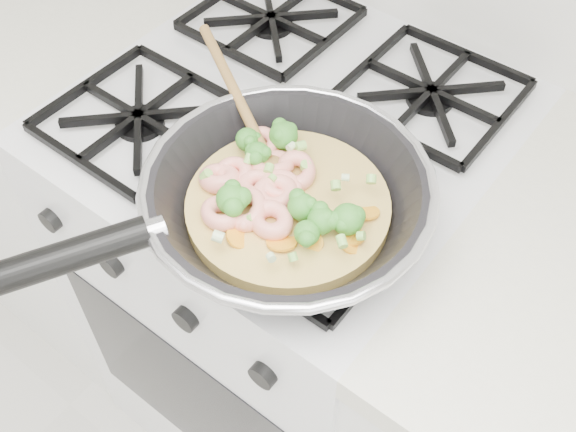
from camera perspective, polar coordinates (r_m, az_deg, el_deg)
The scene contains 3 objects.
stove at distance 1.33m, azimuth -0.04°, elevation -5.56°, with size 0.60×0.60×0.92m.
counter_left at distance 1.78m, azimuth -21.09°, elevation 7.91°, with size 1.00×0.60×0.90m.
skillet at distance 0.80m, azimuth -0.46°, elevation 1.48°, with size 0.43×0.47×0.10m.
Camera 1 is at (0.45, 1.12, 1.57)m, focal length 42.12 mm.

